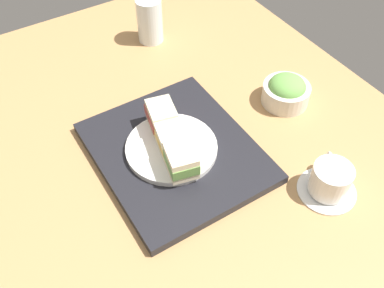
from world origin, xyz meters
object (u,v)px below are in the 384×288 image
object	(u,v)px
sandwich_far	(181,160)
coffee_cup	(330,181)
salad_bowl	(286,91)
drinking_glass	(150,20)
sandwich_middle	(171,138)
sandwich_near	(162,116)
sandwich_plate	(171,148)

from	to	relation	value
sandwich_far	coffee_cup	bearing A→B (deg)	52.29
salad_bowl	coffee_cup	xyz separation A→B (cm)	(26.28, -10.43, -0.04)
coffee_cup	drinking_glass	distance (cm)	68.30
salad_bowl	sandwich_far	bearing A→B (deg)	-78.14
sandwich_middle	coffee_cup	distance (cm)	34.56
sandwich_near	sandwich_middle	xyz separation A→B (cm)	(6.68, -1.47, -0.31)
sandwich_middle	coffee_cup	world-z (taller)	sandwich_middle
coffee_cup	drinking_glass	xyz separation A→B (cm)	(-68.02, -5.51, 2.99)
sandwich_far	sandwich_plate	bearing A→B (deg)	167.60
sandwich_middle	salad_bowl	world-z (taller)	sandwich_middle
sandwich_near	drinking_glass	world-z (taller)	drinking_glass
sandwich_middle	sandwich_far	xyz separation A→B (cm)	(6.68, -1.47, 0.32)
sandwich_plate	coffee_cup	size ratio (longest dim) A/B	1.64
sandwich_far	sandwich_middle	bearing A→B (deg)	167.60
sandwich_plate	drinking_glass	bearing A→B (deg)	157.53
sandwich_plate	sandwich_middle	distance (cm)	3.19
sandwich_near	sandwich_middle	bearing A→B (deg)	-12.40
sandwich_far	salad_bowl	distance (cm)	35.82
salad_bowl	drinking_glass	xyz separation A→B (cm)	(-41.73, -15.94, 2.95)
sandwich_middle	drinking_glass	distance (cm)	45.88
coffee_cup	sandwich_far	bearing A→B (deg)	-127.71
sandwich_far	drinking_glass	xyz separation A→B (cm)	(-49.07, 19.00, 0.07)
sandwich_near	coffee_cup	world-z (taller)	sandwich_near
sandwich_near	salad_bowl	size ratio (longest dim) A/B	0.77
sandwich_near	drinking_glass	xyz separation A→B (cm)	(-35.72, 16.07, 0.09)
drinking_glass	coffee_cup	bearing A→B (deg)	4.63
sandwich_middle	sandwich_far	bearing A→B (deg)	-12.40
sandwich_near	salad_bowl	bearing A→B (deg)	79.35
sandwich_near	drinking_glass	distance (cm)	39.16
sandwich_plate	sandwich_middle	size ratio (longest dim) A/B	2.31
sandwich_plate	coffee_cup	bearing A→B (deg)	41.96
sandwich_near	sandwich_plate	bearing A→B (deg)	-12.40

